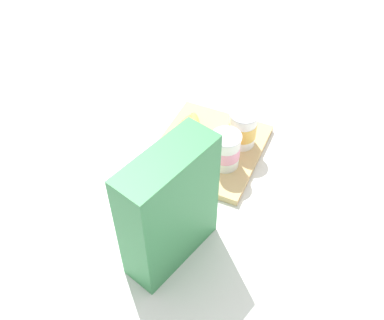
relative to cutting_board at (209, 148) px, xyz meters
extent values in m
plane|color=silver|center=(0.00, 0.00, -0.01)|extent=(2.40, 2.40, 0.00)
cube|color=tan|center=(0.00, 0.00, 0.00)|extent=(0.28, 0.26, 0.02)
cube|color=#38844C|center=(0.31, 0.04, 0.13)|extent=(0.22, 0.13, 0.28)
cylinder|color=white|center=(-0.05, 0.07, 0.06)|extent=(0.07, 0.07, 0.09)
cylinder|color=gold|center=(-0.05, 0.07, 0.06)|extent=(0.07, 0.07, 0.04)
cylinder|color=silver|center=(-0.05, 0.07, 0.10)|extent=(0.07, 0.07, 0.00)
cylinder|color=white|center=(0.04, 0.06, 0.05)|extent=(0.07, 0.07, 0.09)
cylinder|color=pink|center=(0.04, 0.06, 0.05)|extent=(0.07, 0.07, 0.03)
cylinder|color=silver|center=(0.04, 0.06, 0.10)|extent=(0.07, 0.07, 0.00)
ellipsoid|color=yellow|center=(0.02, -0.08, 0.03)|extent=(0.19, 0.04, 0.04)
ellipsoid|color=yellow|center=(0.00, -0.06, 0.03)|extent=(0.17, 0.07, 0.03)
ellipsoid|color=yellow|center=(0.00, -0.04, 0.03)|extent=(0.18, 0.11, 0.04)
cylinder|color=brown|center=(-0.08, -0.08, 0.02)|extent=(0.01, 0.01, 0.02)
camera|label=1|loc=(0.76, 0.29, 0.80)|focal=41.34mm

